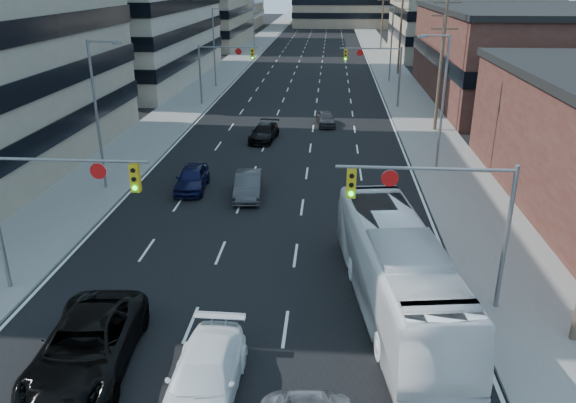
{
  "coord_description": "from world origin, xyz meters",
  "views": [
    {
      "loc": [
        3.24,
        -11.66,
        12.26
      ],
      "look_at": [
        1.34,
        13.37,
        2.2
      ],
      "focal_mm": 35.0,
      "sensor_mm": 36.0,
      "label": 1
    }
  ],
  "objects_px": {
    "sedan_blue": "(192,178)",
    "black_pickup": "(86,347)",
    "transit_bus": "(397,270)",
    "white_van": "(204,378)"
  },
  "relations": [
    {
      "from": "white_van",
      "to": "transit_bus",
      "type": "xyz_separation_m",
      "value": [
        6.4,
        5.65,
        0.93
      ]
    },
    {
      "from": "sedan_blue",
      "to": "transit_bus",
      "type": "bearing_deg",
      "value": -51.81
    },
    {
      "from": "black_pickup",
      "to": "sedan_blue",
      "type": "xyz_separation_m",
      "value": [
        -0.54,
        17.17,
        -0.14
      ]
    },
    {
      "from": "transit_bus",
      "to": "black_pickup",
      "type": "bearing_deg",
      "value": -164.67
    },
    {
      "from": "transit_bus",
      "to": "sedan_blue",
      "type": "height_order",
      "value": "transit_bus"
    },
    {
      "from": "sedan_blue",
      "to": "black_pickup",
      "type": "bearing_deg",
      "value": -91.47
    },
    {
      "from": "white_van",
      "to": "transit_bus",
      "type": "bearing_deg",
      "value": 42.26
    },
    {
      "from": "white_van",
      "to": "sedan_blue",
      "type": "height_order",
      "value": "white_van"
    },
    {
      "from": "white_van",
      "to": "transit_bus",
      "type": "distance_m",
      "value": 8.59
    },
    {
      "from": "white_van",
      "to": "transit_bus",
      "type": "height_order",
      "value": "transit_bus"
    }
  ]
}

